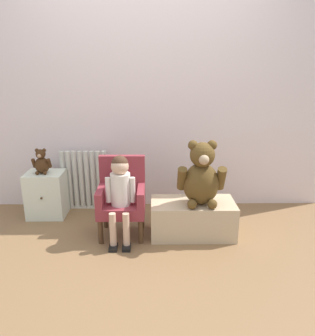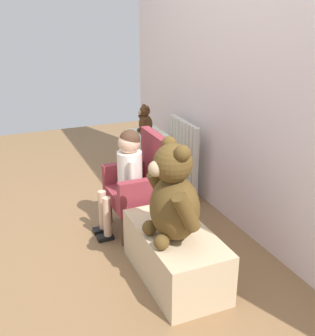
% 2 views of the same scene
% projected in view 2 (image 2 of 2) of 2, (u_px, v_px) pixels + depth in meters
% --- Properties ---
extents(ground_plane, '(6.00, 6.00, 0.00)m').
position_uv_depth(ground_plane, '(71.00, 258.00, 2.70)').
color(ground_plane, brown).
extents(back_wall, '(3.80, 0.05, 2.40)m').
position_uv_depth(back_wall, '(248.00, 57.00, 2.71)').
color(back_wall, silver).
rests_on(back_wall, ground_plane).
extents(radiator, '(0.50, 0.05, 0.63)m').
position_uv_depth(radiator, '(184.00, 158.00, 3.53)').
color(radiator, silver).
rests_on(radiator, ground_plane).
extents(small_dresser, '(0.37, 0.31, 0.46)m').
position_uv_depth(small_dresser, '(148.00, 157.00, 3.79)').
color(small_dresser, silver).
rests_on(small_dresser, ground_plane).
extents(child_armchair, '(0.41, 0.36, 0.70)m').
position_uv_depth(child_armchair, '(142.00, 183.00, 2.94)').
color(child_armchair, maroon).
rests_on(child_armchair, ground_plane).
extents(child_figure, '(0.25, 0.35, 0.75)m').
position_uv_depth(child_figure, '(126.00, 167.00, 2.85)').
color(child_figure, silver).
rests_on(child_figure, ground_plane).
extents(low_bench, '(0.74, 0.38, 0.31)m').
position_uv_depth(low_bench, '(175.00, 255.00, 2.46)').
color(low_bench, '#C8AE88').
rests_on(low_bench, ground_plane).
extents(large_teddy_bear, '(0.41, 0.29, 0.56)m').
position_uv_depth(large_teddy_bear, '(173.00, 197.00, 2.24)').
color(large_teddy_bear, brown).
rests_on(large_teddy_bear, low_bench).
extents(small_teddy_bear, '(0.18, 0.13, 0.25)m').
position_uv_depth(small_teddy_bear, '(145.00, 121.00, 3.67)').
color(small_teddy_bear, '#442914').
rests_on(small_teddy_bear, small_dresser).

